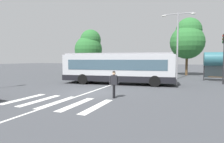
# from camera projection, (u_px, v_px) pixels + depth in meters

# --- Properties ---
(ground_plane) EXTENTS (160.00, 160.00, 0.00)m
(ground_plane) POSITION_uv_depth(u_px,v_px,m) (90.00, 92.00, 14.01)
(ground_plane) COLOR #424449
(city_transit_bus) EXTENTS (11.20, 3.86, 3.06)m
(city_transit_bus) POSITION_uv_depth(u_px,v_px,m) (118.00, 68.00, 18.79)
(city_transit_bus) COLOR black
(city_transit_bus) RESTS_ON ground_plane
(pedestrian_crossing_street) EXTENTS (0.56, 0.37, 1.72)m
(pedestrian_crossing_street) POSITION_uv_depth(u_px,v_px,m) (114.00, 83.00, 11.97)
(pedestrian_crossing_street) COLOR black
(pedestrian_crossing_street) RESTS_ON ground_plane
(parked_car_red) EXTENTS (1.93, 4.53, 1.35)m
(parked_car_red) POSITION_uv_depth(u_px,v_px,m) (121.00, 71.00, 26.71)
(parked_car_red) COLOR black
(parked_car_red) RESTS_ON ground_plane
(parked_car_white) EXTENTS (2.03, 4.58, 1.35)m
(parked_car_white) POSITION_uv_depth(u_px,v_px,m) (140.00, 71.00, 25.97)
(parked_car_white) COLOR black
(parked_car_white) RESTS_ON ground_plane
(parked_car_champagne) EXTENTS (1.99, 4.56, 1.35)m
(parked_car_champagne) POSITION_uv_depth(u_px,v_px,m) (159.00, 72.00, 24.75)
(parked_car_champagne) COLOR black
(parked_car_champagne) RESTS_ON ground_plane
(traffic_light_far_corner) EXTENTS (0.33, 0.32, 4.89)m
(traffic_light_far_corner) POSITION_uv_depth(u_px,v_px,m) (224.00, 51.00, 18.40)
(traffic_light_far_corner) COLOR #28282B
(traffic_light_far_corner) RESTS_ON ground_plane
(twin_arm_street_lamp) EXTENTS (4.00, 0.32, 8.14)m
(twin_arm_street_lamp) POSITION_uv_depth(u_px,v_px,m) (178.00, 38.00, 23.33)
(twin_arm_street_lamp) COLOR #939399
(twin_arm_street_lamp) RESTS_ON ground_plane
(background_tree_left) EXTENTS (4.72, 4.72, 7.54)m
(background_tree_left) POSITION_uv_depth(u_px,v_px,m) (89.00, 47.00, 32.70)
(background_tree_left) COLOR brown
(background_tree_left) RESTS_ON ground_plane
(background_tree_right) EXTENTS (5.07, 5.07, 8.71)m
(background_tree_right) POSITION_uv_depth(u_px,v_px,m) (188.00, 39.00, 28.68)
(background_tree_right) COLOR brown
(background_tree_right) RESTS_ON ground_plane
(crosswalk_painted_stripes) EXTENTS (5.50, 3.34, 0.01)m
(crosswalk_painted_stripes) POSITION_uv_depth(u_px,v_px,m) (58.00, 102.00, 10.84)
(crosswalk_painted_stripes) COLOR silver
(crosswalk_painted_stripes) RESTS_ON ground_plane
(lane_center_line) EXTENTS (0.16, 24.00, 0.01)m
(lane_center_line) POSITION_uv_depth(u_px,v_px,m) (101.00, 88.00, 15.88)
(lane_center_line) COLOR silver
(lane_center_line) RESTS_ON ground_plane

